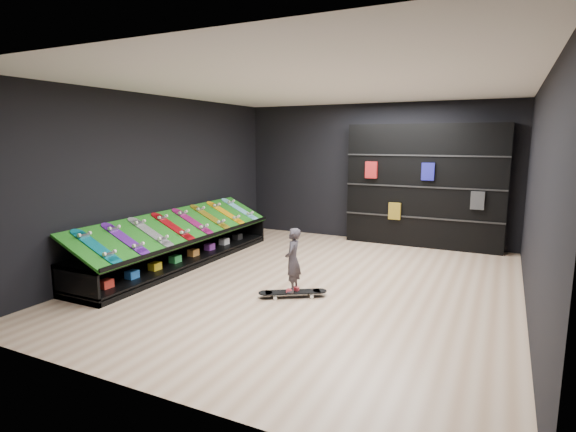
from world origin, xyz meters
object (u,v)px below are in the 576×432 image
at_px(display_rack, 181,250).
at_px(floor_skateboard, 293,294).
at_px(back_shelving, 424,186).
at_px(child, 293,273).

bearing_deg(display_rack, floor_skateboard, -15.44).
distance_m(back_shelving, floor_skateboard, 4.35).
xyz_separation_m(display_rack, floor_skateboard, (2.57, -0.71, -0.20)).
relative_size(back_shelving, child, 5.76).
bearing_deg(back_shelving, floor_skateboard, -105.18).
relative_size(display_rack, floor_skateboard, 4.59).
relative_size(floor_skateboard, child, 1.78).
distance_m(display_rack, floor_skateboard, 2.67).
relative_size(display_rack, back_shelving, 1.42).
relative_size(back_shelving, floor_skateboard, 3.24).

